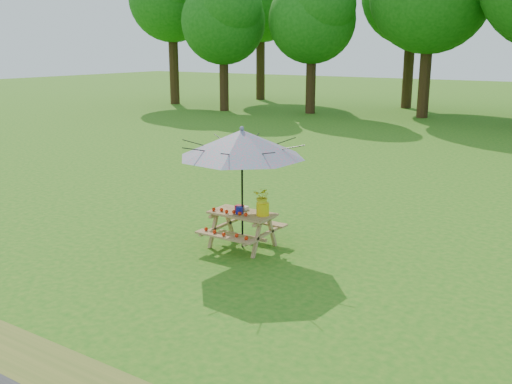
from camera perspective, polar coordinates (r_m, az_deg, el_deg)
The scene contains 6 objects.
ground at distance 7.28m, azimuth 23.20°, elevation -16.83°, with size 120.00×120.00×0.00m, color #216A14.
picnic_table at distance 10.57m, azimuth -1.38°, elevation -3.85°, with size 1.20×1.32×0.67m.
patio_umbrella at distance 10.18m, azimuth -1.42°, elevation 4.86°, with size 2.89×2.89×2.26m.
produce_bins at distance 10.50m, azimuth -1.56°, elevation -1.71°, with size 0.26×0.38×0.13m.
tomatoes_row at distance 10.40m, azimuth -2.62°, elevation -1.98°, with size 0.77×0.13×0.07m, color red, non-canonical shape.
flower_bucket at distance 10.23m, azimuth 0.68°, elevation -0.84°, with size 0.35×0.31×0.52m.
Camera 1 is at (0.79, -6.26, 3.63)m, focal length 40.00 mm.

